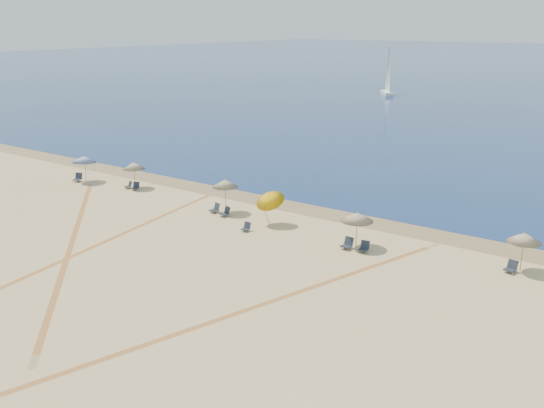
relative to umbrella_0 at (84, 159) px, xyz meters
The scene contains 19 objects.
ground 27.86m from the umbrella_0, 45.09° to the right, with size 160.00×160.00×0.00m, color tan.
wet_sand 20.19m from the umbrella_0, 12.43° to the left, with size 500.00×500.00×0.00m, color olive.
umbrella_0 is the anchor object (origin of this frame).
umbrella_1 5.20m from the umbrella_0, 11.53° to the left, with size 1.86×1.86×2.26m.
umbrella_2 15.57m from the umbrella_0, ahead, with size 1.90×1.90×2.53m.
umbrella_3 19.79m from the umbrella_0, ahead, with size 2.00×2.08×2.65m.
umbrella_4 26.63m from the umbrella_0, ahead, with size 2.02×2.02×2.29m.
umbrella_5 35.93m from the umbrella_0, ahead, with size 1.85×1.85×2.33m.
chair_0 1.82m from the umbrella_0, 150.89° to the right, with size 0.85×0.91×0.74m.
chair_1 5.12m from the umbrella_0, ahead, with size 0.64×0.70×0.59m.
chair_2 5.87m from the umbrella_0, ahead, with size 0.74×0.78×0.64m.
chair_3 15.08m from the umbrella_0, ahead, with size 0.73×0.79×0.68m.
chair_4 16.26m from the umbrella_0, ahead, with size 0.74×0.80×0.69m.
chair_5 19.49m from the umbrella_0, ahead, with size 0.51×0.59×0.59m.
chair_6 26.42m from the umbrella_0, ahead, with size 0.64×0.73×0.71m.
chair_7 27.48m from the umbrella_0, ahead, with size 0.61×0.69×0.66m.
chair_8 35.58m from the umbrella_0, ahead, with size 0.69×0.77×0.68m.
sailboat_0 75.36m from the umbrella_0, 93.90° to the left, with size 4.57×5.70×8.77m.
tire_tracks 19.89m from the umbrella_0, 31.13° to the right, with size 52.70×40.34×0.00m.
Camera 1 is at (22.13, -12.00, 13.33)m, focal length 38.82 mm.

